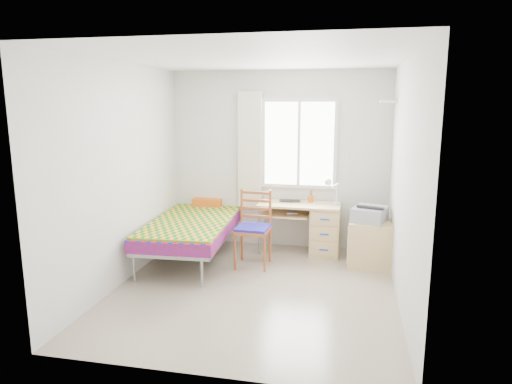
# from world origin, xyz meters

# --- Properties ---
(floor) EXTENTS (3.50, 3.50, 0.00)m
(floor) POSITION_xyz_m (0.00, 0.00, 0.00)
(floor) COLOR #BCAD93
(floor) RESTS_ON ground
(ceiling) EXTENTS (3.50, 3.50, 0.00)m
(ceiling) POSITION_xyz_m (0.00, 0.00, 2.60)
(ceiling) COLOR white
(ceiling) RESTS_ON wall_back
(wall_back) EXTENTS (3.20, 0.00, 3.20)m
(wall_back) POSITION_xyz_m (0.00, 1.75, 1.30)
(wall_back) COLOR silver
(wall_back) RESTS_ON ground
(wall_left) EXTENTS (0.00, 3.50, 3.50)m
(wall_left) POSITION_xyz_m (-1.60, 0.00, 1.30)
(wall_left) COLOR silver
(wall_left) RESTS_ON ground
(wall_right) EXTENTS (0.00, 3.50, 3.50)m
(wall_right) POSITION_xyz_m (1.60, 0.00, 1.30)
(wall_right) COLOR silver
(wall_right) RESTS_ON ground
(window) EXTENTS (1.10, 0.04, 1.30)m
(window) POSITION_xyz_m (0.30, 1.73, 1.55)
(window) COLOR white
(window) RESTS_ON wall_back
(curtain) EXTENTS (0.35, 0.05, 1.70)m
(curtain) POSITION_xyz_m (-0.42, 1.68, 1.45)
(curtain) COLOR white
(curtain) RESTS_ON wall_back
(floating_shelf) EXTENTS (0.20, 0.32, 0.03)m
(floating_shelf) POSITION_xyz_m (1.49, 1.40, 2.15)
(floating_shelf) COLOR white
(floating_shelf) RESTS_ON wall_right
(bed) EXTENTS (1.15, 2.30, 0.98)m
(bed) POSITION_xyz_m (-1.05, 1.04, 0.47)
(bed) COLOR #919399
(bed) RESTS_ON floor
(desk) EXTENTS (1.17, 0.56, 0.72)m
(desk) POSITION_xyz_m (0.66, 1.46, 0.39)
(desk) COLOR tan
(desk) RESTS_ON floor
(chair) EXTENTS (0.46, 0.46, 1.01)m
(chair) POSITION_xyz_m (-0.18, 0.82, 0.56)
(chair) COLOR maroon
(chair) RESTS_ON floor
(cabinet) EXTENTS (0.59, 0.53, 0.61)m
(cabinet) POSITION_xyz_m (1.34, 1.10, 0.30)
(cabinet) COLOR tan
(cabinet) RESTS_ON floor
(printer) EXTENTS (0.52, 0.56, 0.20)m
(printer) POSITION_xyz_m (1.32, 1.11, 0.71)
(printer) COLOR #A2A6AA
(printer) RESTS_ON cabinet
(laptop) EXTENTS (0.32, 0.22, 0.02)m
(laptop) POSITION_xyz_m (0.20, 1.52, 0.74)
(laptop) COLOR black
(laptop) RESTS_ON desk
(pen_cup) EXTENTS (0.09, 0.09, 0.10)m
(pen_cup) POSITION_xyz_m (0.50, 1.60, 0.77)
(pen_cup) COLOR #DB5D18
(pen_cup) RESTS_ON desk
(task_lamp) EXTENTS (0.22, 0.31, 0.39)m
(task_lamp) POSITION_xyz_m (0.81, 1.39, 0.96)
(task_lamp) COLOR white
(task_lamp) RESTS_ON desk
(book) EXTENTS (0.18, 0.23, 0.02)m
(book) POSITION_xyz_m (0.17, 1.45, 0.59)
(book) COLOR gray
(book) RESTS_ON desk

